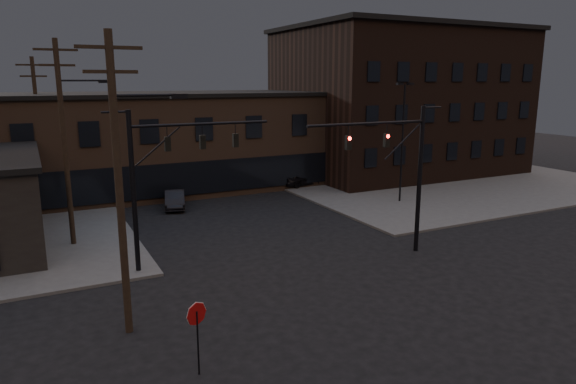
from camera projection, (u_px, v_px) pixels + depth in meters
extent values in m
plane|color=black|center=(367.00, 303.00, 21.88)|extent=(140.00, 140.00, 0.00)
cube|color=#474744|center=(420.00, 176.00, 50.73)|extent=(30.00, 30.00, 0.15)
cube|color=brown|center=(184.00, 141.00, 45.45)|extent=(40.00, 12.00, 8.00)
cube|color=black|center=(398.00, 103.00, 52.74)|extent=(22.00, 16.00, 14.00)
cylinder|color=black|center=(419.00, 180.00, 27.81)|extent=(0.24, 0.24, 8.00)
cylinder|color=black|center=(368.00, 124.00, 25.58)|extent=(7.00, 0.14, 0.14)
cube|color=#FF140C|center=(386.00, 140.00, 26.29)|extent=(0.28, 0.22, 0.70)
cube|color=#FF140C|center=(348.00, 143.00, 25.26)|extent=(0.28, 0.22, 0.70)
cylinder|color=black|center=(134.00, 194.00, 24.48)|extent=(0.24, 0.24, 8.00)
cylinder|color=black|center=(202.00, 124.00, 25.34)|extent=(7.00, 0.14, 0.14)
cube|color=black|center=(168.00, 144.00, 24.76)|extent=(0.28, 0.22, 0.70)
cube|color=black|center=(203.00, 142.00, 25.53)|extent=(0.28, 0.22, 0.70)
cube|color=black|center=(236.00, 140.00, 26.30)|extent=(0.28, 0.22, 0.70)
cylinder|color=black|center=(198.00, 343.00, 16.38)|extent=(0.06, 0.06, 2.20)
cylinder|color=maroon|center=(197.00, 314.00, 16.18)|extent=(0.72, 0.33, 0.76)
cylinder|color=black|center=(119.00, 190.00, 18.27)|extent=(0.28, 0.28, 11.00)
cube|color=black|center=(109.00, 47.00, 17.22)|extent=(2.20, 0.12, 0.12)
cube|color=black|center=(111.00, 72.00, 17.39)|extent=(1.80, 0.12, 0.12)
cube|color=black|center=(179.00, 96.00, 18.58)|extent=(0.60, 0.25, 0.18)
cylinder|color=black|center=(65.00, 146.00, 28.24)|extent=(0.28, 0.28, 11.50)
cube|color=black|center=(56.00, 50.00, 27.14)|extent=(2.20, 0.12, 0.12)
cube|color=black|center=(57.00, 65.00, 27.31)|extent=(1.80, 0.12, 0.12)
cube|color=black|center=(104.00, 81.00, 28.50)|extent=(0.60, 0.25, 0.18)
cylinder|color=black|center=(39.00, 132.00, 38.32)|extent=(0.28, 0.28, 11.00)
cube|color=black|center=(32.00, 65.00, 37.27)|extent=(2.20, 0.12, 0.12)
cube|color=black|center=(33.00, 76.00, 37.44)|extent=(1.80, 0.12, 0.12)
cylinder|color=black|center=(402.00, 145.00, 38.85)|extent=(0.14, 0.14, 9.00)
cube|color=black|center=(400.00, 84.00, 37.65)|extent=(0.50, 0.28, 0.18)
cube|color=black|center=(410.00, 84.00, 38.09)|extent=(0.50, 0.28, 0.18)
cylinder|color=black|center=(419.00, 135.00, 45.85)|extent=(0.14, 0.14, 9.00)
cube|color=black|center=(418.00, 83.00, 44.66)|extent=(0.50, 0.28, 0.18)
cube|color=black|center=(427.00, 83.00, 45.10)|extent=(0.50, 0.28, 0.18)
imported|color=black|center=(303.00, 177.00, 45.48)|extent=(4.49, 2.29, 1.46)
imported|color=#B2B2B4|center=(373.00, 170.00, 49.18)|extent=(5.19, 2.43, 1.47)
imported|color=black|center=(175.00, 199.00, 38.10)|extent=(2.36, 4.26, 1.33)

